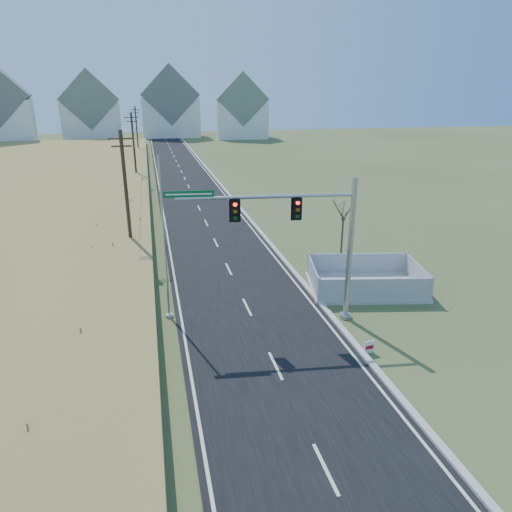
{
  "coord_description": "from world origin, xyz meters",
  "views": [
    {
      "loc": [
        -4.76,
        -18.62,
        11.39
      ],
      "look_at": [
        0.3,
        3.08,
        3.4
      ],
      "focal_mm": 32.0,
      "sensor_mm": 36.0,
      "label": 1
    }
  ],
  "objects_px": {
    "traffic_signal_mast": "(314,237)",
    "open_sign": "(369,347)",
    "bare_tree": "(344,209)",
    "fence_enclosure": "(365,284)",
    "flagpole": "(165,257)"
  },
  "relations": [
    {
      "from": "traffic_signal_mast",
      "to": "open_sign",
      "type": "height_order",
      "value": "traffic_signal_mast"
    },
    {
      "from": "open_sign",
      "to": "flagpole",
      "type": "relative_size",
      "value": 0.07
    },
    {
      "from": "open_sign",
      "to": "traffic_signal_mast",
      "type": "bearing_deg",
      "value": 104.71
    },
    {
      "from": "bare_tree",
      "to": "flagpole",
      "type": "bearing_deg",
      "value": -153.68
    },
    {
      "from": "fence_enclosure",
      "to": "open_sign",
      "type": "height_order",
      "value": "fence_enclosure"
    },
    {
      "from": "fence_enclosure",
      "to": "open_sign",
      "type": "relative_size",
      "value": 11.83
    },
    {
      "from": "bare_tree",
      "to": "fence_enclosure",
      "type": "bearing_deg",
      "value": -96.57
    },
    {
      "from": "open_sign",
      "to": "fence_enclosure",
      "type": "bearing_deg",
      "value": 59.17
    },
    {
      "from": "traffic_signal_mast",
      "to": "bare_tree",
      "type": "distance_m",
      "value": 9.71
    },
    {
      "from": "open_sign",
      "to": "bare_tree",
      "type": "bearing_deg",
      "value": 66.33
    },
    {
      "from": "fence_enclosure",
      "to": "bare_tree",
      "type": "xyz_separation_m",
      "value": [
        0.59,
        5.09,
        3.49
      ]
    },
    {
      "from": "fence_enclosure",
      "to": "open_sign",
      "type": "xyz_separation_m",
      "value": [
        -3.12,
        -6.9,
        0.04
      ]
    },
    {
      "from": "traffic_signal_mast",
      "to": "bare_tree",
      "type": "bearing_deg",
      "value": 64.38
    },
    {
      "from": "fence_enclosure",
      "to": "flagpole",
      "type": "xyz_separation_m",
      "value": [
        -11.92,
        -1.1,
        3.12
      ]
    },
    {
      "from": "open_sign",
      "to": "flagpole",
      "type": "distance_m",
      "value": 10.98
    }
  ]
}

